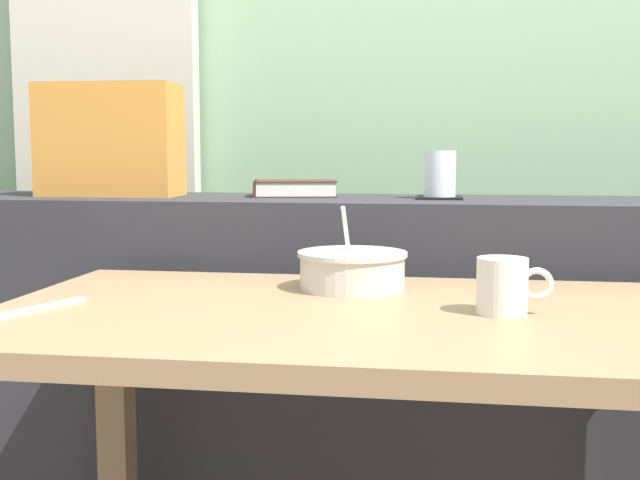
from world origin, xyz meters
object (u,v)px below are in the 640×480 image
(fork_utensil, at_px, (42,307))
(ceramic_mug, at_px, (504,286))
(breakfast_table, at_px, (361,383))
(throw_pillow, at_px, (110,140))
(coaster_square, at_px, (439,198))
(soup_bowl, at_px, (352,271))
(closed_book, at_px, (294,188))
(juice_glass, at_px, (440,176))

(fork_utensil, height_order, ceramic_mug, ceramic_mug)
(breakfast_table, bearing_deg, throw_pillow, 138.35)
(fork_utensil, bearing_deg, throw_pillow, 125.06)
(coaster_square, xyz_separation_m, soup_bowl, (-0.15, -0.40, -0.11))
(breakfast_table, height_order, closed_book, closed_book)
(throw_pillow, bearing_deg, soup_bowl, -32.84)
(coaster_square, height_order, soup_bowl, soup_bowl)
(juice_glass, relative_size, fork_utensil, 0.59)
(juice_glass, bearing_deg, breakfast_table, -100.93)
(throw_pillow, bearing_deg, coaster_square, 0.35)
(breakfast_table, bearing_deg, soup_bowl, 100.81)
(soup_bowl, bearing_deg, juice_glass, 69.89)
(throw_pillow, xyz_separation_m, fork_utensil, (0.16, -0.65, -0.26))
(closed_book, xyz_separation_m, ceramic_mug, (0.44, -0.63, -0.11))
(juice_glass, relative_size, throw_pillow, 0.31)
(breakfast_table, distance_m, fork_utensil, 0.51)
(fork_utensil, bearing_deg, closed_book, 90.44)
(juice_glass, distance_m, closed_book, 0.34)
(breakfast_table, bearing_deg, fork_utensil, -171.47)
(ceramic_mug, bearing_deg, soup_bowl, 143.82)
(juice_glass, xyz_separation_m, closed_book, (-0.33, 0.05, -0.03))
(breakfast_table, relative_size, coaster_square, 11.49)
(closed_book, height_order, soup_bowl, closed_book)
(coaster_square, distance_m, soup_bowl, 0.44)
(breakfast_table, distance_m, soup_bowl, 0.24)
(fork_utensil, distance_m, ceramic_mug, 0.71)
(ceramic_mug, bearing_deg, juice_glass, 99.90)
(breakfast_table, height_order, juice_glass, juice_glass)
(juice_glass, bearing_deg, throw_pillow, -179.65)
(coaster_square, relative_size, fork_utensil, 0.59)
(juice_glass, distance_m, fork_utensil, 0.91)
(coaster_square, bearing_deg, fork_utensil, -132.51)
(fork_utensil, xyz_separation_m, ceramic_mug, (0.70, 0.07, 0.04))
(throw_pillow, height_order, ceramic_mug, throw_pillow)
(breakfast_table, relative_size, juice_glass, 11.42)
(juice_glass, height_order, fork_utensil, juice_glass)
(juice_glass, bearing_deg, closed_book, 172.20)
(coaster_square, height_order, throw_pillow, throw_pillow)
(soup_bowl, bearing_deg, closed_book, 112.83)
(juice_glass, xyz_separation_m, throw_pillow, (-0.76, -0.00, 0.08))
(juice_glass, distance_m, throw_pillow, 0.76)
(coaster_square, distance_m, throw_pillow, 0.77)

